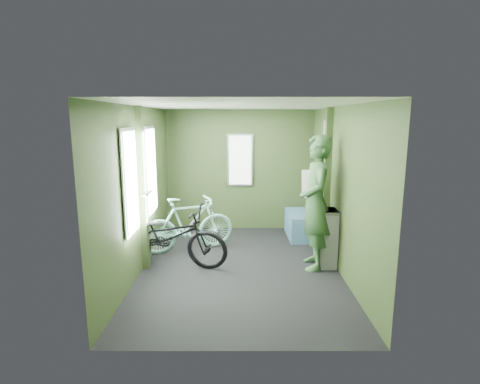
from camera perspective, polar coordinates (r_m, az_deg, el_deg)
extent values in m
plane|color=black|center=(5.55, 0.00, -11.41)|extent=(4.00, 4.00, 0.00)
cube|color=silver|center=(5.13, 0.00, 13.04)|extent=(2.80, 4.00, 0.02)
cube|color=#31431F|center=(7.20, 0.02, 3.30)|extent=(2.80, 0.02, 2.30)
cube|color=#31431F|center=(3.28, -0.05, -6.20)|extent=(2.80, 0.02, 2.30)
cube|color=#31431F|center=(5.41, -15.00, 0.32)|extent=(0.02, 4.00, 2.30)
cube|color=#31431F|center=(5.41, 15.01, 0.31)|extent=(0.02, 4.00, 2.30)
cube|color=#31431F|center=(5.40, -14.59, 0.32)|extent=(0.08, 0.12, 2.30)
cube|color=silver|center=(4.84, -16.27, 1.43)|extent=(0.02, 0.56, 1.34)
cube|color=silver|center=(5.89, -13.31, 3.23)|extent=(0.02, 0.56, 1.34)
cube|color=white|center=(4.78, -16.49, 7.70)|extent=(0.00, 0.12, 0.12)
cube|color=white|center=(5.85, -13.44, 8.38)|extent=(0.00, 0.12, 0.12)
cylinder|color=silver|center=(5.39, -13.85, -0.20)|extent=(0.03, 0.40, 0.03)
cube|color=#31431F|center=(5.97, 13.09, 1.39)|extent=(0.10, 0.10, 2.30)
cube|color=white|center=(6.19, 13.02, 8.26)|extent=(0.02, 0.40, 0.50)
cube|color=silver|center=(7.13, 0.02, 4.84)|extent=(0.50, 0.02, 1.00)
imported|color=black|center=(5.69, -10.73, -11.07)|extent=(1.88, 1.10, 1.00)
imported|color=#8CD7CB|center=(6.24, -7.80, -8.95)|extent=(1.63, 1.09, 0.97)
imported|color=#31542E|center=(5.40, 11.46, -1.63)|extent=(0.47, 0.71, 1.92)
cube|color=silver|center=(5.65, 11.02, 1.21)|extent=(0.32, 0.13, 0.41)
cube|color=gray|center=(5.61, 13.08, -6.87)|extent=(0.25, 0.35, 0.85)
cube|color=#2C475E|center=(6.94, 9.34, -4.95)|extent=(0.52, 0.91, 0.45)
cube|color=#2C475E|center=(6.86, 11.28, -1.09)|extent=(0.07, 0.90, 0.50)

